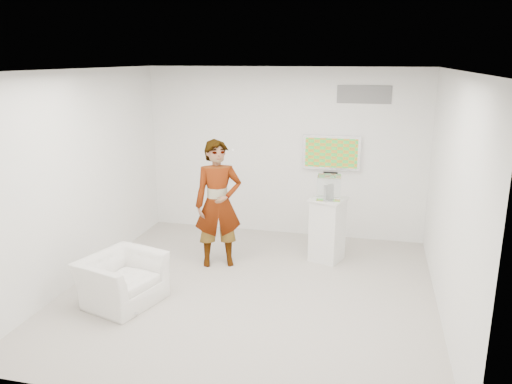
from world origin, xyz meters
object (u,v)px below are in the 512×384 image
person (218,204)px  armchair (122,280)px  tv (331,153)px  floor_uplight (322,240)px  pedestal (327,229)px

person → armchair: bearing=-141.5°
tv → person: person is taller
armchair → floor_uplight: 3.48m
armchair → person: bearing=-13.1°
person → pedestal: person is taller
tv → person: (-1.55, -1.64, -0.56)m
armchair → floor_uplight: bearing=-26.0°
armchair → pedestal: 3.24m
tv → pedestal: size_ratio=0.98×
person → armchair: 1.86m
person → pedestal: size_ratio=1.93×
floor_uplight → person: bearing=-144.9°
pedestal → floor_uplight: pedestal is taller
tv → person: bearing=-133.4°
person → floor_uplight: size_ratio=6.99×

